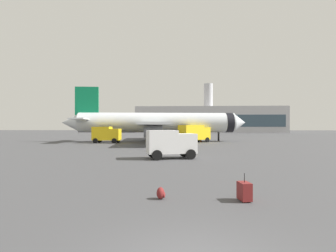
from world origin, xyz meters
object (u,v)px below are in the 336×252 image
Objects in this scene: safety_cone_near at (156,139)px; traveller_backpack at (161,193)px; safety_cone_mid at (201,140)px; rolling_suitcase at (244,191)px; fuel_truck at (194,133)px; service_truck at (106,134)px; cargo_van at (171,143)px; airplane_at_gate at (157,123)px.

traveller_backpack is (4.69, -45.39, -0.17)m from safety_cone_near.
safety_cone_mid is at bearing 83.82° from traveller_backpack.
safety_cone_near is 46.21m from rolling_suitcase.
rolling_suitcase is at bearing -2.00° from traveller_backpack.
fuel_truck is at bearing 85.52° from traveller_backpack.
service_truck is 25.76m from cargo_van.
rolling_suitcase is (15.91, -36.54, -1.22)m from service_truck.
cargo_van is 4.35× the size of rolling_suitcase.
airplane_at_gate reaches higher than fuel_truck.
traveller_backpack is (0.19, -13.84, -1.22)m from cargo_van.
rolling_suitcase is at bearing -91.56° from safety_cone_mid.
airplane_at_gate reaches higher than safety_cone_mid.
cargo_van reaches higher than rolling_suitcase.
fuel_truck is 2.68m from safety_cone_mid.
airplane_at_gate is 9.18m from safety_cone_mid.
airplane_at_gate reaches higher than safety_cone_near.
safety_cone_mid is (9.14, -4.30, -0.08)m from safety_cone_near.
airplane_at_gate is at bearing 100.17° from rolling_suitcase.
service_truck is at bearing 113.53° from rolling_suitcase.
service_truck is at bearing -164.67° from safety_cone_mid.
service_truck reaches higher than traveller_backpack.
fuel_truck is 39.45m from traveller_backpack.
fuel_truck is 9.96m from safety_cone_near.
cargo_van is at bearing -61.24° from service_truck.
airplane_at_gate is at bearing 30.00° from service_truck.
safety_cone_near is at bearing 154.80° from safety_cone_mid.
cargo_van is 13.90m from traveller_backpack.
rolling_suitcase is (0.25, -39.42, -1.38)m from fuel_truck.
service_truck is 5.90× the size of safety_cone_near.
service_truck is at bearing -169.59° from fuel_truck.
safety_cone_near is 45.63m from traveller_backpack.
safety_cone_near is at bearing 95.90° from traveller_backpack.
airplane_at_gate is at bearing 95.67° from traveller_backpack.
safety_cone_mid is (4.64, 27.25, -1.13)m from cargo_van.
traveller_backpack is (12.59, -36.42, -1.37)m from service_truck.
fuel_truck reaches higher than service_truck.
service_truck reaches higher than rolling_suitcase.
cargo_van is at bearing 104.16° from rolling_suitcase.
rolling_suitcase is at bearing -75.84° from cargo_van.
safety_cone_mid reaches higher than traveller_backpack.
rolling_suitcase is (7.43, -41.44, -3.27)m from airplane_at_gate.
airplane_at_gate is 43.56× the size of safety_cone_near.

